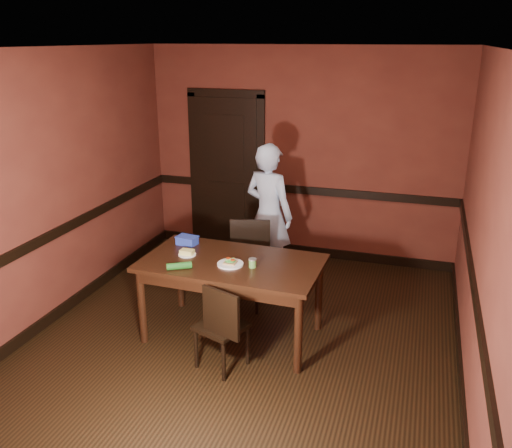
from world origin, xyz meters
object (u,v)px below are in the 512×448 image
Objects in this scene: person at (269,215)px; sauce_jar at (253,263)px; dining_table at (232,299)px; food_tub at (187,240)px; sandwich_plate at (230,263)px; chair_near at (222,325)px; cheese_saucer at (187,253)px; chair_far at (241,266)px.

person is 1.42m from sauce_jar.
dining_table is 0.77m from food_tub.
dining_table is 1.39m from person.
sandwich_plate is at bearing -177.17° from sauce_jar.
sauce_jar is at bearing -15.59° from food_tub.
dining_table is 0.42m from sandwich_plate.
person is at bearing 100.18° from sauce_jar.
cheese_saucer is at bearing -23.47° from chair_near.
dining_table is 9.81× the size of cheese_saucer.
sauce_jar reaches higher than sandwich_plate.
sauce_jar is at bearing 2.83° from sandwich_plate.
chair_near is at bearing -92.27° from chair_far.
cheese_saucer is at bearing 89.49° from person.
chair_near is 4.78× the size of cheese_saucer.
sandwich_plate is 0.49m from cheese_saucer.
dining_table is at bearing -91.35° from chair_far.
sandwich_plate is 1.42× the size of cheese_saucer.
sauce_jar is (0.21, 0.01, 0.03)m from sandwich_plate.
sandwich_plate reaches higher than chair_near.
sauce_jar is (0.14, 0.44, 0.42)m from chair_near.
chair_far is 0.78m from cheese_saucer.
sandwich_plate is 0.70m from food_tub.
dining_table is 0.64m from chair_far.
person is 1.41m from sandwich_plate.
dining_table is 0.50m from sauce_jar.
chair_far is 4.15× the size of food_tub.
cheese_saucer is 0.29m from food_tub.
chair_far is at bearing 117.17° from sauce_jar.
chair_far reaches higher than dining_table.
chair_near is 0.59m from sandwich_plate.
dining_table is 1.81× the size of chair_far.
chair_far is at bearing 103.30° from dining_table.
person is 7.47× the size of food_tub.
chair_near is (0.22, -1.14, -0.05)m from chair_far.
dining_table is 2.05× the size of chair_near.
cheese_saucer is (-0.48, 0.10, 0.00)m from sandwich_plate.
chair_far reaches higher than chair_near.
dining_table is 7.52× the size of food_tub.
chair_near is 1.12m from food_tub.
food_tub is (-0.67, 0.79, 0.42)m from chair_near.
sandwich_plate is (0.15, -0.71, 0.34)m from chair_far.
chair_near is 1.89m from person.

